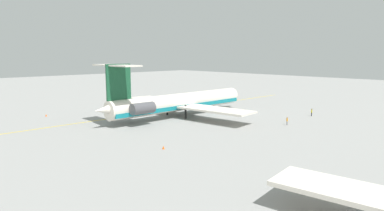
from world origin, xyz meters
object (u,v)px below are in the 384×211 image
Objects in this scene: ground_crew_portside at (287,120)px; safety_cone_tail at (46,115)px; ground_crew_near_nose at (312,111)px; safety_cone_nose at (196,100)px; safety_cone_wingtip at (163,147)px; ground_crew_near_tail at (191,96)px; main_jetliner at (176,102)px.

safety_cone_tail is (31.80, -44.59, -0.79)m from ground_crew_portside.
ground_crew_near_nose is 37.41m from safety_cone_nose.
safety_cone_wingtip is 1.00× the size of safety_cone_tail.
ground_crew_near_tail is 3.30× the size of safety_cone_wingtip.
safety_cone_nose is (-11.89, -38.75, -0.79)m from ground_crew_portside.
safety_cone_wingtip is (41.94, 37.72, -0.87)m from ground_crew_near_tail.
main_jetliner reaches higher than ground_crew_near_tail.
safety_cone_nose is at bearing 122.29° from ground_crew_near_nose.
safety_cone_wingtip and safety_cone_tail have the same top height.
main_jetliner is at bearing 167.32° from ground_crew_near_nose.
safety_cone_wingtip is at bearing 170.34° from ground_crew_near_tail.
safety_cone_tail is at bearing -167.19° from ground_crew_portside.
main_jetliner is at bearing 168.03° from ground_crew_near_tail.
safety_cone_wingtip is (42.90, -2.49, -0.85)m from ground_crew_near_nose.
safety_cone_wingtip is at bearing 40.08° from safety_cone_nose.
main_jetliner reaches higher than safety_cone_nose.
main_jetliner reaches higher than ground_crew_near_nose.
main_jetliner is 29.22m from ground_crew_near_tail.
ground_crew_near_nose is (-23.38, 21.62, -2.30)m from main_jetliner.
ground_crew_near_tail reaches higher than safety_cone_nose.
main_jetliner is 27.51m from safety_cone_wingtip.
ground_crew_near_nose is at bearing 176.68° from safety_cone_wingtip.
ground_crew_near_tail is at bearing 39.72° from main_jetliner.
main_jetliner reaches higher than safety_cone_tail.
safety_cone_tail is (45.15, -43.21, -0.85)m from ground_crew_near_nose.
ground_crew_near_tail is at bearing -138.03° from safety_cone_wingtip.
safety_cone_nose is at bearing -139.92° from safety_cone_wingtip.
safety_cone_nose is 1.00× the size of safety_cone_wingtip.
ground_crew_portside is at bearing 172.54° from safety_cone_wingtip.
main_jetliner is 23.72× the size of ground_crew_near_tail.
ground_crew_portside is 29.82m from safety_cone_wingtip.
main_jetliner is at bearing 135.23° from safety_cone_tail.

